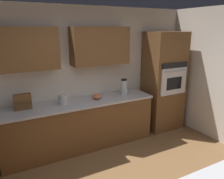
# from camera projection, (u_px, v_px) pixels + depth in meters

# --- Properties ---
(wall_back) EXTENTS (6.00, 0.44, 2.60)m
(wall_back) POSITION_uv_depth(u_px,v_px,m) (74.00, 69.00, 4.16)
(wall_back) COLOR silver
(wall_back) RESTS_ON ground
(lower_cabinets_back) EXTENTS (2.80, 0.60, 0.86)m
(lower_cabinets_back) POSITION_uv_depth(u_px,v_px,m) (81.00, 126.00, 4.15)
(lower_cabinets_back) COLOR brown
(lower_cabinets_back) RESTS_ON ground
(countertop_back) EXTENTS (2.84, 0.64, 0.04)m
(countertop_back) POSITION_uv_depth(u_px,v_px,m) (80.00, 103.00, 4.03)
(countertop_back) COLOR #B2B2B7
(countertop_back) RESTS_ON lower_cabinets_back
(wall_oven) EXTENTS (0.80, 0.66, 2.13)m
(wall_oven) POSITION_uv_depth(u_px,v_px,m) (164.00, 81.00, 4.85)
(wall_oven) COLOR brown
(wall_oven) RESTS_ON ground
(blender) EXTENTS (0.15, 0.15, 0.32)m
(blender) POSITION_uv_depth(u_px,v_px,m) (124.00, 88.00, 4.43)
(blender) COLOR silver
(blender) RESTS_ON countertop_back
(mixing_bowl) EXTENTS (0.19, 0.19, 0.10)m
(mixing_bowl) POSITION_uv_depth(u_px,v_px,m) (97.00, 96.00, 4.18)
(mixing_bowl) COLOR #CC724C
(mixing_bowl) RESTS_ON countertop_back
(spice_rack) EXTENTS (0.27, 0.11, 0.26)m
(spice_rack) POSITION_uv_depth(u_px,v_px,m) (23.00, 102.00, 3.62)
(spice_rack) COLOR brown
(spice_rack) RESTS_ON countertop_back
(kettle) EXTENTS (0.16, 0.16, 0.18)m
(kettle) POSITION_uv_depth(u_px,v_px,m) (63.00, 99.00, 3.88)
(kettle) COLOR #B7BABF
(kettle) RESTS_ON countertop_back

